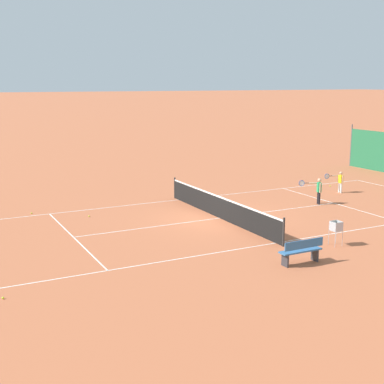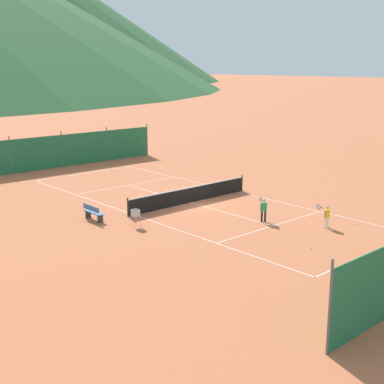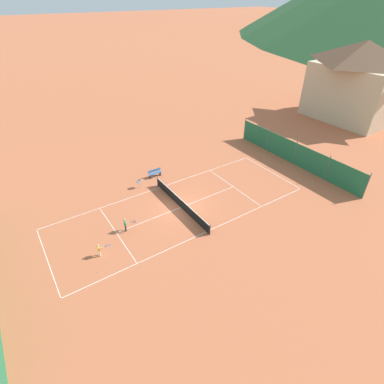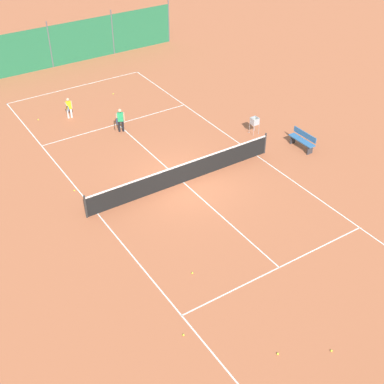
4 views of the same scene
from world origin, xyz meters
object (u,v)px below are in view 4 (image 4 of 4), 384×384
object	(u,v)px
tennis_ball_alley_right	(183,335)
courtside_bench	(302,140)
player_far_service	(69,107)
player_near_baseline	(120,119)
tennis_ball_mid_court	(74,190)
tennis_ball_service_box	(113,94)
tennis_ball_alley_left	(192,273)
ball_hopper	(255,122)
tennis_ball_by_net_left	(278,354)
tennis_ball_far_corner	(38,120)
tennis_ball_by_net_right	(331,351)
tennis_net	(183,173)

from	to	relation	value
tennis_ball_alley_right	courtside_bench	size ratio (longest dim) A/B	0.04
player_far_service	player_near_baseline	xyz separation A→B (m)	(-1.60, 2.80, 0.07)
tennis_ball_mid_court	tennis_ball_service_box	world-z (taller)	same
tennis_ball_alley_left	ball_hopper	distance (m)	10.53
player_far_service	tennis_ball_by_net_left	bearing A→B (deg)	87.75
tennis_ball_mid_court	courtside_bench	bearing A→B (deg)	166.19
tennis_ball_by_net_left	player_far_service	bearing A→B (deg)	-92.25
player_near_baseline	courtside_bench	xyz separation A→B (m)	(-6.55, 6.18, -0.28)
player_near_baseline	ball_hopper	distance (m)	6.70
tennis_ball_service_box	tennis_ball_far_corner	world-z (taller)	same
player_far_service	tennis_ball_service_box	bearing A→B (deg)	-156.13
player_far_service	ball_hopper	bearing A→B (deg)	137.13
tennis_ball_alley_right	tennis_ball_by_net_left	bearing A→B (deg)	132.96
tennis_ball_alley_left	tennis_ball_service_box	xyz separation A→B (m)	(-4.18, -14.76, 0.00)
tennis_ball_far_corner	courtside_bench	distance (m)	13.69
player_near_baseline	tennis_ball_service_box	distance (m)	4.57
tennis_ball_by_net_right	tennis_ball_alley_right	world-z (taller)	same
tennis_net	ball_hopper	bearing A→B (deg)	-161.71
tennis_net	player_far_service	world-z (taller)	player_far_service
tennis_ball_far_corner	player_near_baseline	bearing A→B (deg)	131.36
player_near_baseline	tennis_ball_alley_right	world-z (taller)	player_near_baseline
player_near_baseline	tennis_net	bearing A→B (deg)	92.17
tennis_ball_by_net_left	tennis_ball_by_net_right	size ratio (longest dim) A/B	1.00
tennis_ball_alley_left	player_far_service	bearing A→B (deg)	-94.13
tennis_ball_service_box	ball_hopper	size ratio (longest dim) A/B	0.07
tennis_ball_by_net_left	tennis_ball_alley_left	world-z (taller)	same
tennis_net	tennis_ball_mid_court	xyz separation A→B (m)	(4.26, -1.98, -0.47)
player_far_service	tennis_ball_alley_right	xyz separation A→B (m)	(2.68, 15.47, -0.63)
tennis_net	tennis_ball_service_box	size ratio (longest dim) A/B	139.09
player_near_baseline	tennis_ball_by_net_left	distance (m)	14.99
tennis_ball_by_net_left	tennis_ball_alley_left	distance (m)	4.27
tennis_ball_alley_left	tennis_ball_by_net_left	bearing A→B (deg)	93.66
tennis_net	tennis_ball_mid_court	world-z (taller)	tennis_net
player_far_service	tennis_ball_far_corner	distance (m)	1.78
tennis_ball_mid_court	tennis_ball_by_net_left	bearing A→B (deg)	98.94
tennis_ball_by_net_right	player_far_service	bearing A→B (deg)	-87.72
tennis_net	player_near_baseline	distance (m)	5.56
tennis_ball_alley_right	ball_hopper	size ratio (longest dim) A/B	0.07
player_far_service	player_near_baseline	size ratio (longest dim) A/B	0.90
tennis_ball_by_net_left	courtside_bench	size ratio (longest dim) A/B	0.04
player_far_service	tennis_ball_alley_left	xyz separation A→B (m)	(0.96, 13.34, -0.63)
tennis_ball_alley_left	courtside_bench	distance (m)	10.11
tennis_ball_by_net_left	player_near_baseline	bearing A→B (deg)	-98.78
ball_hopper	courtside_bench	bearing A→B (deg)	113.55
tennis_net	tennis_ball_alley_left	distance (m)	5.72
tennis_ball_by_net_right	courtside_bench	size ratio (longest dim) A/B	0.04
player_far_service	tennis_ball_alley_right	bearing A→B (deg)	80.18
courtside_bench	tennis_ball_alley_right	bearing A→B (deg)	30.92
tennis_ball_alley_left	tennis_ball_far_corner	bearing A→B (deg)	-87.80
tennis_ball_service_box	ball_hopper	bearing A→B (deg)	115.93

